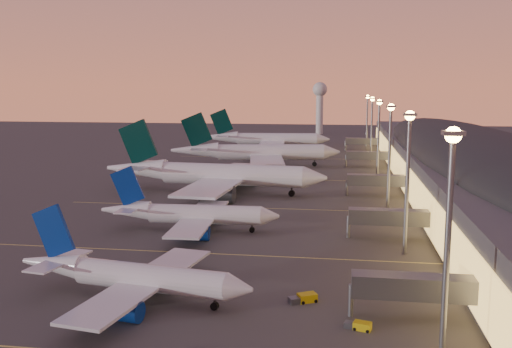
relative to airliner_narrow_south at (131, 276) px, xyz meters
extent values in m
plane|color=#3D3B39|center=(4.78, 28.51, -3.39)|extent=(700.00, 700.00, 0.00)
cylinder|color=silver|center=(3.14, -0.52, 0.06)|extent=(23.00, 7.51, 3.86)
cone|color=silver|center=(16.13, -2.67, 0.06)|extent=(4.24, 4.41, 3.86)
cone|color=silver|center=(-13.09, 2.17, 0.54)|extent=(10.73, 5.48, 3.86)
cube|color=silver|center=(2.06, -0.34, -0.61)|extent=(11.81, 33.14, 0.42)
cylinder|color=navy|center=(3.95, 6.59, -1.92)|extent=(5.52, 3.69, 2.89)
cylinder|color=navy|center=(1.61, -7.52, -1.92)|extent=(5.52, 3.69, 2.89)
cube|color=navy|center=(-12.59, 2.08, 5.55)|extent=(7.07, 1.73, 8.37)
cube|color=silver|center=(-11.86, 1.97, 1.12)|extent=(5.52, 12.14, 0.27)
cylinder|color=black|center=(12.54, -2.08, -2.63)|extent=(0.36, 0.36, 1.52)
cylinder|color=black|center=(12.54, -2.08, -2.85)|extent=(1.18, 0.84, 1.08)
cylinder|color=black|center=(1.78, 2.44, -2.63)|extent=(0.36, 0.36, 1.52)
cylinder|color=black|center=(1.78, 2.44, -2.85)|extent=(1.18, 0.84, 1.08)
cylinder|color=black|center=(0.90, -2.89, -2.63)|extent=(0.36, 0.36, 1.52)
cylinder|color=black|center=(0.90, -2.89, -2.85)|extent=(1.18, 0.84, 1.08)
cylinder|color=silver|center=(1.22, 39.19, 0.18)|extent=(23.62, 4.89, 4.00)
cone|color=silver|center=(14.85, 39.71, 0.18)|extent=(3.94, 4.14, 4.00)
cone|color=silver|center=(-15.81, 38.54, 0.68)|extent=(10.75, 4.40, 4.00)
cube|color=silver|center=(0.09, 39.15, -0.52)|extent=(8.09, 33.90, 0.44)
cylinder|color=navy|center=(0.56, 46.58, -1.86)|extent=(5.41, 3.20, 3.00)
cylinder|color=navy|center=(1.13, 31.77, -1.86)|extent=(5.41, 3.20, 3.00)
cube|color=navy|center=(-15.28, 38.56, 5.87)|extent=(7.34, 0.88, 8.67)
cube|color=silver|center=(-14.52, 38.59, 1.28)|extent=(4.25, 12.26, 0.28)
cylinder|color=black|center=(11.08, 39.57, -2.60)|extent=(0.33, 0.33, 1.58)
cylinder|color=black|center=(11.08, 39.57, -2.83)|extent=(1.15, 0.74, 1.12)
cylinder|color=black|center=(-0.77, 41.92, -2.60)|extent=(0.33, 0.33, 1.58)
cylinder|color=black|center=(-0.77, 41.92, -2.83)|extent=(1.15, 0.74, 1.12)
cylinder|color=black|center=(-0.56, 36.32, -2.60)|extent=(0.33, 0.33, 1.58)
cylinder|color=black|center=(-0.56, 36.32, -2.83)|extent=(1.15, 0.74, 1.12)
cylinder|color=silver|center=(-1.03, 81.08, 2.07)|extent=(40.45, 9.05, 6.06)
cone|color=silver|center=(22.19, 79.34, 2.07)|extent=(6.90, 6.53, 6.06)
cone|color=silver|center=(-30.06, 83.26, 2.82)|extent=(18.52, 7.40, 6.06)
cube|color=silver|center=(-2.97, 81.23, 1.00)|extent=(16.00, 59.33, 0.67)
cylinder|color=#56595E|center=(-0.71, 93.99, -1.04)|extent=(9.37, 5.21, 4.55)
cylinder|color=#56595E|center=(-2.64, 68.27, -1.04)|extent=(9.37, 5.21, 4.55)
cube|color=black|center=(-29.16, 83.20, 10.66)|extent=(12.00, 1.80, 13.46)
cube|color=silver|center=(-27.87, 83.10, 3.73)|extent=(8.03, 21.53, 0.42)
cylinder|color=black|center=(15.77, 79.82, -2.18)|extent=(0.52, 0.52, 2.43)
cylinder|color=black|center=(15.77, 79.82, -2.54)|extent=(1.77, 1.19, 1.70)
cylinder|color=black|center=(-3.94, 85.56, -2.18)|extent=(0.52, 0.52, 2.43)
cylinder|color=black|center=(-3.94, 85.56, -2.54)|extent=(1.77, 1.19, 1.70)
cylinder|color=black|center=(-4.58, 77.09, -2.18)|extent=(0.52, 0.52, 2.43)
cylinder|color=black|center=(-4.58, 77.09, -2.54)|extent=(1.77, 1.19, 1.70)
cylinder|color=silver|center=(2.64, 137.92, 1.99)|extent=(39.98, 12.13, 5.98)
cone|color=silver|center=(25.31, 141.53, 1.99)|extent=(7.24, 6.91, 5.98)
cone|color=silver|center=(-25.69, 133.40, 2.73)|extent=(18.57, 8.71, 5.98)
cube|color=silver|center=(0.75, 137.62, 0.94)|extent=(20.43, 58.87, 0.66)
cylinder|color=#56595E|center=(0.01, 150.37, -1.08)|extent=(9.52, 5.83, 4.48)
cylinder|color=#56595E|center=(4.01, 125.27, -1.08)|extent=(9.52, 5.83, 4.48)
cube|color=black|center=(-24.81, 133.54, 10.45)|extent=(11.78, 2.74, 13.27)
cube|color=silver|center=(-23.55, 133.74, 3.63)|extent=(9.57, 21.55, 0.42)
cylinder|color=black|center=(19.04, 140.53, -2.20)|extent=(0.55, 0.55, 2.39)
cylinder|color=black|center=(19.04, 140.53, -2.56)|extent=(1.82, 1.30, 1.67)
cylinder|color=black|center=(-1.17, 141.55, -2.20)|extent=(0.55, 0.55, 2.39)
cylinder|color=black|center=(-1.17, 141.55, -2.56)|extent=(1.82, 1.30, 1.67)
cylinder|color=black|center=(0.15, 133.28, -2.20)|extent=(0.55, 0.55, 2.39)
cylinder|color=black|center=(0.15, 133.28, -2.56)|extent=(1.82, 1.30, 1.67)
cylinder|color=silver|center=(-1.48, 194.61, 1.72)|extent=(37.89, 8.75, 5.68)
cone|color=silver|center=(20.25, 196.41, 1.72)|extent=(6.50, 6.16, 5.68)
cone|color=silver|center=(-28.64, 192.37, 2.43)|extent=(17.37, 7.05, 5.68)
cube|color=silver|center=(-3.29, 194.46, 0.72)|extent=(15.38, 55.60, 0.62)
cylinder|color=#56595E|center=(-3.08, 206.60, -1.19)|extent=(8.80, 4.94, 4.26)
cylinder|color=#56595E|center=(-1.09, 182.53, -1.19)|extent=(8.80, 4.94, 4.26)
cube|color=black|center=(-27.80, 192.44, 9.76)|extent=(11.23, 1.77, 12.60)
cube|color=silver|center=(-26.59, 192.54, 3.28)|extent=(7.66, 20.19, 0.40)
cylinder|color=black|center=(14.24, 195.91, -2.26)|extent=(0.49, 0.49, 2.27)
cylinder|color=black|center=(14.24, 195.91, -2.60)|extent=(1.67, 1.12, 1.59)
cylinder|color=black|center=(-4.83, 198.33, -2.26)|extent=(0.49, 0.49, 2.27)
cylinder|color=black|center=(-4.83, 198.33, -2.60)|extent=(1.67, 1.12, 1.59)
cylinder|color=black|center=(-4.17, 190.40, -2.26)|extent=(0.49, 0.49, 2.27)
cylinder|color=black|center=(-4.17, 190.40, -2.60)|extent=(1.67, 1.12, 1.59)
cube|color=#46464A|center=(66.78, 101.01, 2.61)|extent=(40.00, 255.00, 12.00)
ellipsoid|color=black|center=(66.78, 101.01, 8.61)|extent=(39.00, 253.00, 10.92)
cube|color=#FFC65D|center=(46.58, 101.01, 1.61)|extent=(0.40, 244.80, 8.00)
cube|color=#56595E|center=(38.78, -1.49, 1.11)|extent=(16.00, 3.20, 3.00)
cylinder|color=slate|center=(30.78, -1.49, -1.19)|extent=(0.70, 0.70, 4.40)
cube|color=#56595E|center=(38.78, 38.51, 1.11)|extent=(16.00, 3.20, 3.00)
cylinder|color=slate|center=(30.78, 38.51, -1.19)|extent=(0.70, 0.70, 4.40)
cube|color=#56595E|center=(38.78, 83.51, 1.11)|extent=(16.00, 3.20, 3.00)
cylinder|color=slate|center=(30.78, 83.51, -1.19)|extent=(0.70, 0.70, 4.40)
cube|color=#56595E|center=(38.78, 140.51, 1.11)|extent=(16.00, 3.20, 3.00)
cylinder|color=slate|center=(30.78, 140.51, -1.19)|extent=(0.70, 0.70, 4.40)
cube|color=#56595E|center=(38.78, 196.51, 1.11)|extent=(16.00, 3.20, 3.00)
cylinder|color=slate|center=(30.78, 196.51, -1.19)|extent=(0.70, 0.70, 4.40)
cylinder|color=slate|center=(40.78, -11.49, 9.11)|extent=(0.70, 0.70, 25.00)
cube|color=slate|center=(40.78, -11.49, 21.81)|extent=(2.20, 2.20, 0.50)
sphere|color=#FFBB4D|center=(40.78, -11.49, 21.61)|extent=(1.80, 1.80, 1.80)
cylinder|color=slate|center=(40.78, 28.51, 9.11)|extent=(0.70, 0.70, 25.00)
cube|color=slate|center=(40.78, 28.51, 21.81)|extent=(2.20, 2.20, 0.50)
sphere|color=#FFBB4D|center=(40.78, 28.51, 21.61)|extent=(1.80, 1.80, 1.80)
cylinder|color=slate|center=(40.78, 68.51, 9.11)|extent=(0.70, 0.70, 25.00)
cube|color=slate|center=(40.78, 68.51, 21.81)|extent=(2.20, 2.20, 0.50)
sphere|color=#FFBB4D|center=(40.78, 68.51, 21.61)|extent=(1.80, 1.80, 1.80)
cylinder|color=slate|center=(40.78, 113.51, 9.11)|extent=(0.70, 0.70, 25.00)
cube|color=slate|center=(40.78, 113.51, 21.81)|extent=(2.20, 2.20, 0.50)
sphere|color=#FFBB4D|center=(40.78, 113.51, 21.61)|extent=(1.80, 1.80, 1.80)
cylinder|color=slate|center=(40.78, 158.51, 9.11)|extent=(0.70, 0.70, 25.00)
cube|color=slate|center=(40.78, 158.51, 21.81)|extent=(2.20, 2.20, 0.50)
sphere|color=#FFBB4D|center=(40.78, 158.51, 21.61)|extent=(1.80, 1.80, 1.80)
cylinder|color=slate|center=(40.78, 203.51, 9.11)|extent=(0.70, 0.70, 25.00)
cube|color=slate|center=(40.78, 203.51, 21.81)|extent=(2.20, 2.20, 0.50)
sphere|color=#FFBB4D|center=(40.78, 203.51, 21.61)|extent=(1.80, 1.80, 1.80)
cylinder|color=silver|center=(14.78, 288.51, 9.61)|extent=(4.40, 4.40, 26.00)
sphere|color=silver|center=(14.78, 288.51, 24.61)|extent=(9.00, 9.00, 9.00)
cube|color=#D8C659|center=(4.78, 23.51, -3.38)|extent=(90.00, 0.36, 0.00)
cube|color=#D8C659|center=(4.78, 63.51, -3.38)|extent=(90.00, 0.36, 0.00)
cube|color=#D8C659|center=(4.78, 108.51, -3.38)|extent=(90.00, 0.36, 0.00)
cube|color=#D8C659|center=(4.78, 163.51, -3.38)|extent=(90.00, 0.36, 0.00)
cube|color=gold|center=(32.19, -5.58, -2.90)|extent=(2.45, 1.89, 0.99)
cube|color=#56595E|center=(30.63, -5.14, -3.03)|extent=(1.53, 1.47, 0.72)
cylinder|color=black|center=(33.15, -5.14, -3.19)|extent=(0.43, 0.26, 0.40)
cylinder|color=black|center=(32.79, -6.45, -3.19)|extent=(0.43, 0.26, 0.40)
cylinder|color=black|center=(31.59, -4.71, -3.19)|extent=(0.43, 0.26, 0.40)
cylinder|color=black|center=(31.23, -6.01, -3.19)|extent=(0.43, 0.26, 0.40)
cube|color=gold|center=(24.79, 2.80, -2.80)|extent=(3.06, 2.65, 1.19)
cube|color=#56595E|center=(23.07, 1.88, -2.96)|extent=(2.00, 1.95, 0.87)
cylinder|color=black|center=(25.27, 3.97, -3.15)|extent=(0.51, 0.40, 0.48)
cylinder|color=black|center=(26.03, 2.54, -3.15)|extent=(0.51, 0.40, 0.48)
cylinder|color=black|center=(23.55, 3.06, -3.15)|extent=(0.51, 0.40, 0.48)
cylinder|color=black|center=(24.31, 1.63, -3.15)|extent=(0.51, 0.40, 0.48)
camera|label=1|loc=(29.13, -74.11, 26.73)|focal=40.00mm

